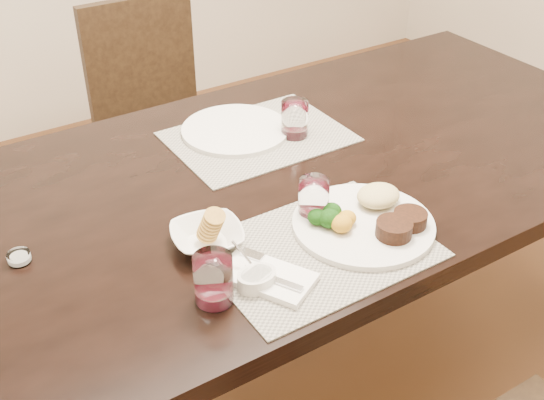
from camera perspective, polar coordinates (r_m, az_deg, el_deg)
ground_plane at (r=2.21m, az=2.04°, el=-13.87°), size 4.50×4.50×0.00m
dining_table at (r=1.77m, az=2.46°, el=0.82°), size 2.00×1.00×0.75m
chair_far at (r=2.57m, az=-9.62°, el=7.30°), size 0.42×0.42×0.90m
placemat_near at (r=1.43m, az=3.80°, el=-4.16°), size 0.46×0.34×0.00m
placemat_far at (r=1.85m, az=-1.17°, el=5.31°), size 0.46×0.34×0.00m
dinner_plate at (r=1.50m, az=8.19°, el=-1.58°), size 0.31×0.31×0.06m
napkin_fork at (r=1.35m, az=-0.47°, el=-6.39°), size 0.18×0.21×0.02m
steak_knife at (r=1.53m, az=10.19°, el=-1.68°), size 0.03×0.21×0.01m
cracker_bowl at (r=1.44m, az=-5.45°, el=-3.00°), size 0.18×0.18×0.07m
sauce_ramekin at (r=1.33m, az=-1.29°, el=-6.59°), size 0.08×0.12×0.06m
wine_glass_near at (r=1.50m, az=3.50°, el=-0.06°), size 0.07×0.07×0.09m
far_plate at (r=1.87m, az=-3.08°, el=5.89°), size 0.29×0.29×0.01m
wine_glass_far at (r=1.83m, az=1.91°, el=6.66°), size 0.07×0.07×0.10m
wine_glass_side at (r=1.29m, az=-4.91°, el=-6.81°), size 0.07×0.07×0.10m
salt_cellar at (r=1.49m, az=-20.39°, el=-4.56°), size 0.05×0.05×0.02m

